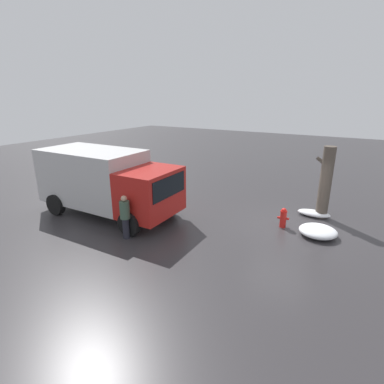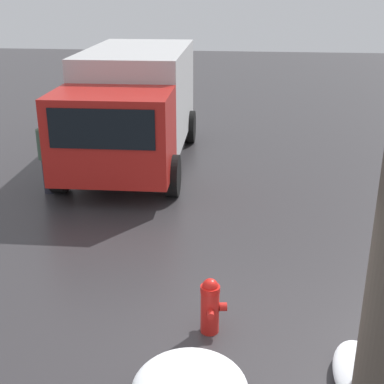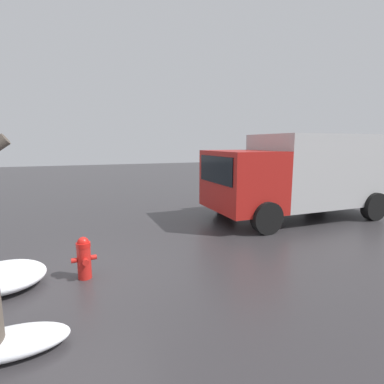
% 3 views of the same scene
% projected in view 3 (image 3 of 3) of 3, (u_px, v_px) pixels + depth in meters
% --- Properties ---
extents(ground_plane, '(60.00, 60.00, 0.00)m').
position_uv_depth(ground_plane, '(85.00, 278.00, 5.53)').
color(ground_plane, '#333033').
extents(fire_hydrant, '(0.45, 0.35, 0.79)m').
position_uv_depth(fire_hydrant, '(84.00, 257.00, 5.46)').
color(fire_hydrant, red).
rests_on(fire_hydrant, ground_plane).
extents(delivery_truck, '(6.23, 2.82, 2.73)m').
position_uv_depth(delivery_truck, '(303.00, 172.00, 9.89)').
color(delivery_truck, red).
rests_on(delivery_truck, ground_plane).
extents(pedestrian, '(0.35, 0.35, 1.62)m').
position_uv_depth(pedestrian, '(221.00, 188.00, 10.51)').
color(pedestrian, '#23232D').
rests_on(pedestrian, ground_plane).
extents(snow_pile_by_hydrant, '(1.34, 1.28, 0.37)m').
position_uv_depth(snow_pile_by_hydrant, '(4.00, 277.00, 5.16)').
color(snow_pile_by_hydrant, white).
rests_on(snow_pile_by_hydrant, ground_plane).
extents(snow_pile_curbside, '(1.32, 0.64, 0.25)m').
position_uv_depth(snow_pile_curbside, '(11.00, 343.00, 3.55)').
color(snow_pile_curbside, white).
rests_on(snow_pile_curbside, ground_plane).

